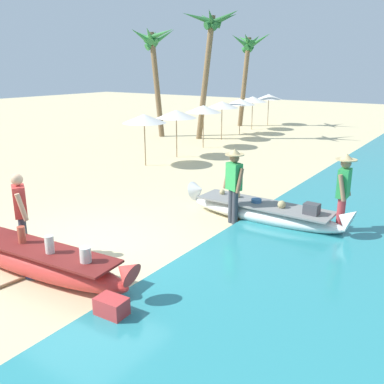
{
  "coord_description": "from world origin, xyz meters",
  "views": [
    {
      "loc": [
        6.35,
        -5.5,
        3.58
      ],
      "look_at": [
        1.25,
        1.93,
        0.9
      ],
      "focal_mm": 39.65,
      "sensor_mm": 36.0,
      "label": 1
    }
  ],
  "objects": [
    {
      "name": "parasol_row_1",
      "position": [
        -3.83,
        8.23,
        1.75
      ],
      "size": [
        1.6,
        1.6,
        1.91
      ],
      "color": "#8E6B47",
      "rests_on": "ground"
    },
    {
      "name": "boat_white_midground",
      "position": [
        2.38,
        3.3,
        0.26
      ],
      "size": [
        4.18,
        0.87,
        0.78
      ],
      "color": "white",
      "rests_on": "ground"
    },
    {
      "name": "parasol_row_2",
      "position": [
        -4.1,
        10.63,
        1.75
      ],
      "size": [
        1.6,
        1.6,
        1.91
      ],
      "color": "#8E6B47",
      "rests_on": "ground"
    },
    {
      "name": "palm_tree_leaning_seaward",
      "position": [
        -5.01,
        12.62,
        4.87
      ],
      "size": [
        2.8,
        2.49,
        6.18
      ],
      "color": "brown",
      "rests_on": "ground"
    },
    {
      "name": "boat_red_foreground",
      "position": [
        0.14,
        -1.44,
        0.3
      ],
      "size": [
        4.56,
        1.08,
        0.85
      ],
      "color": "red",
      "rests_on": "ground"
    },
    {
      "name": "cooler_box",
      "position": [
        2.31,
        -1.69,
        0.18
      ],
      "size": [
        0.48,
        0.33,
        0.36
      ],
      "primitive_type": "cube",
      "rotation": [
        0.0,
        0.0,
        0.06
      ],
      "color": "#C63838",
      "rests_on": "ground"
    },
    {
      "name": "parasol_row_0",
      "position": [
        -3.88,
        6.33,
        1.75
      ],
      "size": [
        1.6,
        1.6,
        1.91
      ],
      "color": "#8E6B47",
      "rests_on": "ground"
    },
    {
      "name": "parasol_row_3",
      "position": [
        -4.52,
        12.98,
        1.75
      ],
      "size": [
        1.6,
        1.6,
        1.91
      ],
      "color": "#8E6B47",
      "rests_on": "ground"
    },
    {
      "name": "parasol_row_5",
      "position": [
        -4.9,
        17.12,
        1.75
      ],
      "size": [
        1.6,
        1.6,
        1.91
      ],
      "color": "#8E6B47",
      "rests_on": "ground"
    },
    {
      "name": "ground_plane",
      "position": [
        0.0,
        0.0,
        0.0
      ],
      "size": [
        80.0,
        80.0,
        0.0
      ],
      "primitive_type": "plane",
      "color": "beige"
    },
    {
      "name": "parasol_row_6",
      "position": [
        -5.02,
        19.6,
        1.75
      ],
      "size": [
        1.6,
        1.6,
        1.91
      ],
      "color": "#8E6B47",
      "rests_on": "ground"
    },
    {
      "name": "palm_tree_tall_inland",
      "position": [
        -5.86,
        18.15,
        4.33
      ],
      "size": [
        2.75,
        2.32,
        5.55
      ],
      "color": "brown",
      "rests_on": "ground"
    },
    {
      "name": "parasol_row_4",
      "position": [
        -4.62,
        15.09,
        1.75
      ],
      "size": [
        1.6,
        1.6,
        1.91
      ],
      "color": "#8E6B47",
      "rests_on": "ground"
    },
    {
      "name": "palm_tree_mid_cluster",
      "position": [
        -8.13,
        12.12,
        4.43
      ],
      "size": [
        2.69,
        2.48,
        5.55
      ],
      "color": "brown",
      "rests_on": "ground"
    },
    {
      "name": "person_tourist_customer",
      "position": [
        -0.58,
        -1.1,
        0.95
      ],
      "size": [
        0.57,
        0.46,
        1.68
      ],
      "color": "#333842",
      "rests_on": "ground"
    },
    {
      "name": "paddle",
      "position": [
        0.11,
        -2.03,
        0.03
      ],
      "size": [
        0.38,
        1.61,
        0.05
      ],
      "color": "#8E6B47",
      "rests_on": "ground"
    },
    {
      "name": "person_vendor_assistant",
      "position": [
        4.1,
        3.53,
        1.06
      ],
      "size": [
        0.44,
        0.56,
        1.83
      ],
      "color": "#B2383D",
      "rests_on": "ground"
    },
    {
      "name": "person_vendor_hatted",
      "position": [
        1.8,
        2.83,
        1.03
      ],
      "size": [
        0.59,
        0.44,
        1.79
      ],
      "color": "#333842",
      "rests_on": "ground"
    }
  ]
}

